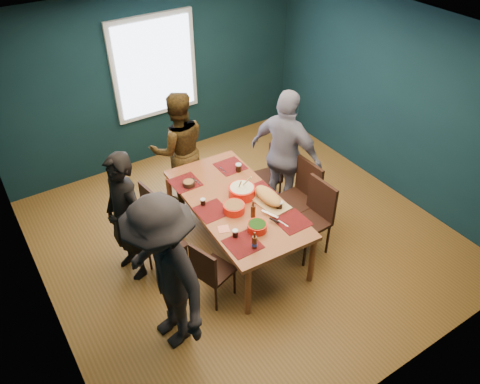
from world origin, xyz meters
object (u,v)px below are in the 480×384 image
at_px(person_back, 179,149).
at_px(person_near_left, 164,276).
at_px(person_far_left, 126,218).
at_px(cutting_board, 268,197).
at_px(chair_right_mid, 302,193).
at_px(person_right, 286,155).
at_px(chair_left_far, 156,207).
at_px(bowl_salad, 234,208).
at_px(bowl_dumpling, 242,191).
at_px(chair_right_far, 270,172).
at_px(dining_table, 236,206).
at_px(chair_left_near, 209,270).
at_px(chair_left_mid, 161,244).
at_px(chair_right_near, 314,213).
at_px(bowl_herbs, 257,227).

xyz_separation_m(person_back, person_near_left, (-1.23, -2.10, 0.08)).
relative_size(person_far_left, cutting_board, 2.36).
height_order(chair_right_mid, person_right, person_right).
relative_size(person_right, cutting_board, 2.59).
relative_size(chair_left_far, bowl_salad, 3.27).
height_order(bowl_salad, bowl_dumpling, bowl_dumpling).
relative_size(chair_left_far, cutting_board, 1.18).
xyz_separation_m(chair_right_far, person_right, (0.03, -0.29, 0.43)).
relative_size(dining_table, person_near_left, 1.14).
bearing_deg(chair_left_far, bowl_dumpling, -47.62).
distance_m(chair_left_near, chair_right_far, 2.04).
distance_m(dining_table, chair_left_mid, 1.01).
distance_m(chair_left_mid, chair_right_near, 1.92).
bearing_deg(person_back, person_far_left, 54.00).
bearing_deg(cutting_board, person_back, 99.49).
height_order(chair_left_near, cutting_board, cutting_board).
height_order(person_far_left, person_back, person_back).
bearing_deg(chair_right_far, person_back, 151.99).
xyz_separation_m(chair_right_mid, person_near_left, (-2.25, -0.63, 0.33)).
distance_m(bowl_salad, bowl_herbs, 0.42).
bearing_deg(person_far_left, bowl_dumpling, 63.31).
bearing_deg(cutting_board, chair_left_mid, 160.29).
bearing_deg(chair_right_mid, person_far_left, 165.17).
bearing_deg(chair_left_far, person_near_left, -117.84).
distance_m(person_back, bowl_dumpling, 1.32).
distance_m(chair_left_near, person_far_left, 1.13).
bearing_deg(person_back, bowl_dumpling, 113.12).
distance_m(bowl_salad, bowl_dumpling, 0.31).
xyz_separation_m(dining_table, chair_left_near, (-0.71, -0.55, -0.22)).
height_order(chair_left_far, chair_right_far, chair_right_far).
height_order(dining_table, bowl_herbs, bowl_herbs).
distance_m(chair_right_near, bowl_dumpling, 0.94).
height_order(person_far_left, bowl_salad, person_far_left).
distance_m(chair_right_near, bowl_salad, 1.05).
height_order(chair_right_mid, person_near_left, person_near_left).
bearing_deg(person_near_left, chair_right_far, 114.25).
distance_m(chair_left_far, bowl_herbs, 1.53).
bearing_deg(chair_left_far, chair_right_mid, -35.30).
xyz_separation_m(person_right, cutting_board, (-0.68, -0.55, -0.07)).
height_order(chair_right_far, person_near_left, person_near_left).
height_order(dining_table, person_far_left, person_far_left).
height_order(chair_left_far, bowl_herbs, bowl_herbs).
bearing_deg(person_right, chair_right_near, 149.13).
bearing_deg(bowl_salad, person_back, 88.31).
xyz_separation_m(chair_left_mid, bowl_herbs, (0.89, -0.69, 0.35)).
distance_m(bowl_dumpling, cutting_board, 0.34).
bearing_deg(chair_left_far, chair_left_mid, -117.66).
height_order(bowl_dumpling, bowl_herbs, bowl_dumpling).
bearing_deg(person_near_left, chair_left_near, 101.71).
bearing_deg(chair_left_far, cutting_board, -50.73).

